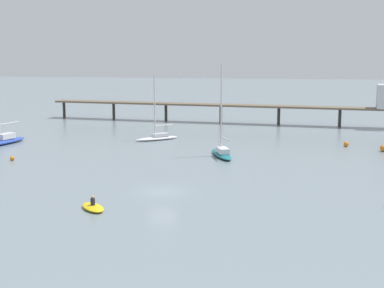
{
  "coord_description": "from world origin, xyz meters",
  "views": [
    {
      "loc": [
        10.41,
        -47.77,
        12.5
      ],
      "look_at": [
        0.0,
        16.83,
        1.5
      ],
      "focal_mm": 52.63,
      "sensor_mm": 36.0,
      "label": 1
    }
  ],
  "objects_px": {
    "sailboat_white": "(158,136)",
    "mooring_buoy_inner": "(12,158)",
    "sailboat_teal": "(222,151)",
    "mooring_buoy_outer": "(346,144)",
    "dinghy_yellow": "(93,207)",
    "pier": "(292,102)",
    "mooring_buoy_far": "(383,148)",
    "sailboat_blue": "(3,139)"
  },
  "relations": [
    {
      "from": "sailboat_blue",
      "to": "mooring_buoy_outer",
      "type": "relative_size",
      "value": 17.6
    },
    {
      "from": "mooring_buoy_outer",
      "to": "sailboat_blue",
      "type": "bearing_deg",
      "value": -173.2
    },
    {
      "from": "dinghy_yellow",
      "to": "mooring_buoy_inner",
      "type": "bearing_deg",
      "value": 131.66
    },
    {
      "from": "sailboat_blue",
      "to": "mooring_buoy_outer",
      "type": "xyz_separation_m",
      "value": [
        45.16,
        5.38,
        -0.36
      ]
    },
    {
      "from": "mooring_buoy_far",
      "to": "mooring_buoy_outer",
      "type": "height_order",
      "value": "mooring_buoy_far"
    },
    {
      "from": "pier",
      "to": "mooring_buoy_outer",
      "type": "bearing_deg",
      "value": -71.43
    },
    {
      "from": "sailboat_white",
      "to": "mooring_buoy_outer",
      "type": "relative_size",
      "value": 13.39
    },
    {
      "from": "mooring_buoy_outer",
      "to": "pier",
      "type": "bearing_deg",
      "value": 108.57
    },
    {
      "from": "sailboat_white",
      "to": "mooring_buoy_inner",
      "type": "xyz_separation_m",
      "value": [
        -13.13,
        -17.14,
        -0.34
      ]
    },
    {
      "from": "mooring_buoy_inner",
      "to": "sailboat_white",
      "type": "bearing_deg",
      "value": 52.53
    },
    {
      "from": "pier",
      "to": "sailboat_white",
      "type": "relative_size",
      "value": 6.79
    },
    {
      "from": "pier",
      "to": "sailboat_teal",
      "type": "xyz_separation_m",
      "value": [
        -8.54,
        -29.51,
        -3.24
      ]
    },
    {
      "from": "sailboat_blue",
      "to": "sailboat_teal",
      "type": "bearing_deg",
      "value": -7.71
    },
    {
      "from": "sailboat_white",
      "to": "mooring_buoy_inner",
      "type": "relative_size",
      "value": 18.1
    },
    {
      "from": "sailboat_teal",
      "to": "sailboat_white",
      "type": "distance_m",
      "value": 14.95
    },
    {
      "from": "pier",
      "to": "mooring_buoy_outer",
      "type": "xyz_separation_m",
      "value": [
        6.75,
        -20.08,
        -3.59
      ]
    },
    {
      "from": "sailboat_teal",
      "to": "mooring_buoy_outer",
      "type": "distance_m",
      "value": 17.97
    },
    {
      "from": "pier",
      "to": "dinghy_yellow",
      "type": "xyz_separation_m",
      "value": [
        -16.23,
        -53.36,
        -3.73
      ]
    },
    {
      "from": "sailboat_blue",
      "to": "dinghy_yellow",
      "type": "distance_m",
      "value": 35.64
    },
    {
      "from": "sailboat_teal",
      "to": "mooring_buoy_far",
      "type": "distance_m",
      "value": 20.52
    },
    {
      "from": "sailboat_white",
      "to": "mooring_buoy_far",
      "type": "relative_size",
      "value": 11.09
    },
    {
      "from": "sailboat_white",
      "to": "sailboat_teal",
      "type": "bearing_deg",
      "value": -46.85
    },
    {
      "from": "sailboat_blue",
      "to": "dinghy_yellow",
      "type": "height_order",
      "value": "sailboat_blue"
    },
    {
      "from": "sailboat_blue",
      "to": "mooring_buoy_far",
      "type": "height_order",
      "value": "sailboat_blue"
    },
    {
      "from": "pier",
      "to": "mooring_buoy_far",
      "type": "xyz_separation_m",
      "value": [
        10.92,
        -23.01,
        -3.52
      ]
    },
    {
      "from": "sailboat_teal",
      "to": "sailboat_white",
      "type": "xyz_separation_m",
      "value": [
        -10.23,
        10.91,
        -0.11
      ]
    },
    {
      "from": "pier",
      "to": "sailboat_teal",
      "type": "relative_size",
      "value": 5.65
    },
    {
      "from": "sailboat_blue",
      "to": "dinghy_yellow",
      "type": "relative_size",
      "value": 3.59
    },
    {
      "from": "pier",
      "to": "mooring_buoy_outer",
      "type": "height_order",
      "value": "pier"
    },
    {
      "from": "mooring_buoy_far",
      "to": "mooring_buoy_inner",
      "type": "bearing_deg",
      "value": -163.45
    },
    {
      "from": "pier",
      "to": "sailboat_white",
      "type": "height_order",
      "value": "sailboat_white"
    },
    {
      "from": "pier",
      "to": "dinghy_yellow",
      "type": "height_order",
      "value": "pier"
    },
    {
      "from": "sailboat_blue",
      "to": "dinghy_yellow",
      "type": "xyz_separation_m",
      "value": [
        22.18,
        -27.89,
        -0.49
      ]
    },
    {
      "from": "mooring_buoy_far",
      "to": "sailboat_teal",
      "type": "bearing_deg",
      "value": -161.53
    },
    {
      "from": "sailboat_white",
      "to": "dinghy_yellow",
      "type": "xyz_separation_m",
      "value": [
        2.54,
        -34.76,
        -0.38
      ]
    },
    {
      "from": "mooring_buoy_far",
      "to": "dinghy_yellow",
      "type": "bearing_deg",
      "value": -131.81
    },
    {
      "from": "mooring_buoy_far",
      "to": "mooring_buoy_inner",
      "type": "xyz_separation_m",
      "value": [
        -42.82,
        -12.73,
        -0.16
      ]
    },
    {
      "from": "sailboat_blue",
      "to": "mooring_buoy_outer",
      "type": "bearing_deg",
      "value": 6.8
    },
    {
      "from": "sailboat_white",
      "to": "mooring_buoy_outer",
      "type": "distance_m",
      "value": 25.56
    },
    {
      "from": "pier",
      "to": "mooring_buoy_far",
      "type": "bearing_deg",
      "value": -64.62
    },
    {
      "from": "dinghy_yellow",
      "to": "mooring_buoy_inner",
      "type": "xyz_separation_m",
      "value": [
        -15.67,
        17.62,
        0.05
      ]
    },
    {
      "from": "sailboat_teal",
      "to": "dinghy_yellow",
      "type": "distance_m",
      "value": 25.06
    }
  ]
}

